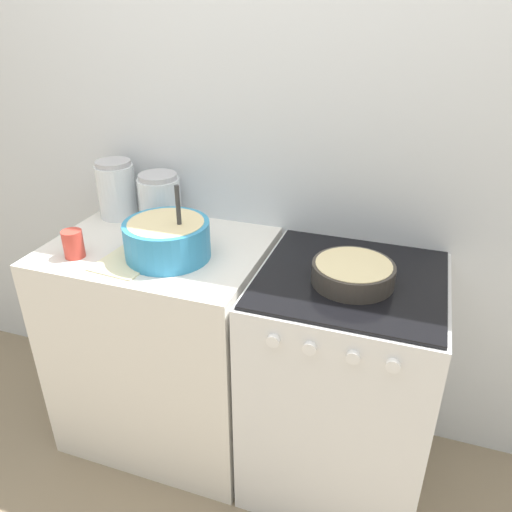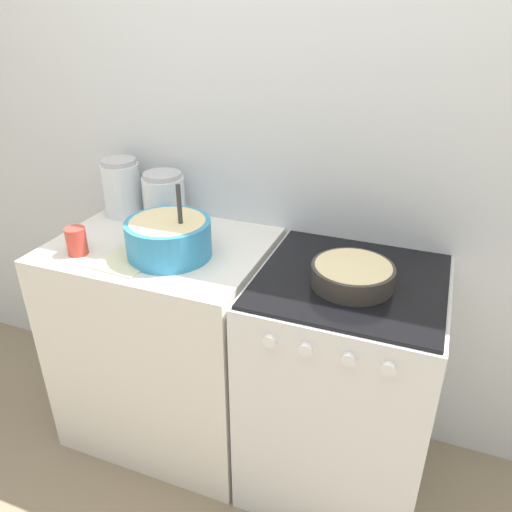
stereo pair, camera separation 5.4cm
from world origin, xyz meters
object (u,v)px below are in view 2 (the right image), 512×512
object	(u,v)px
mixing_bowl	(169,236)
storage_jar_left	(122,191)
stove	(341,384)
tin_can	(77,241)
storage_jar_middle	(164,201)
baking_pan	(352,274)

from	to	relation	value
mixing_bowl	storage_jar_left	distance (m)	0.46
stove	mixing_bowl	distance (m)	0.83
storage_jar_left	tin_can	world-z (taller)	storage_jar_left
stove	storage_jar_middle	bearing A→B (deg)	166.09
mixing_bowl	tin_can	bearing A→B (deg)	-161.30
mixing_bowl	baking_pan	bearing A→B (deg)	2.54
stove	storage_jar_left	size ratio (longest dim) A/B	3.77
storage_jar_middle	tin_can	xyz separation A→B (m)	(-0.14, -0.38, -0.04)
storage_jar_left	storage_jar_middle	world-z (taller)	storage_jar_left
stove	storage_jar_middle	xyz separation A→B (m)	(-0.81, 0.20, 0.54)
storage_jar_left	baking_pan	bearing A→B (deg)	-13.26
baking_pan	storage_jar_left	world-z (taller)	storage_jar_left
mixing_bowl	storage_jar_middle	xyz separation A→B (m)	(-0.17, 0.27, 0.01)
stove	storage_jar_middle	size ratio (longest dim) A/B	4.41
baking_pan	mixing_bowl	bearing A→B (deg)	-177.46
mixing_bowl	storage_jar_left	world-z (taller)	mixing_bowl
stove	mixing_bowl	size ratio (longest dim) A/B	3.00
baking_pan	storage_jar_middle	size ratio (longest dim) A/B	1.30
stove	tin_can	bearing A→B (deg)	-169.65
mixing_bowl	storage_jar_middle	distance (m)	0.32
stove	storage_jar_left	distance (m)	1.17
storage_jar_middle	tin_can	size ratio (longest dim) A/B	2.05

